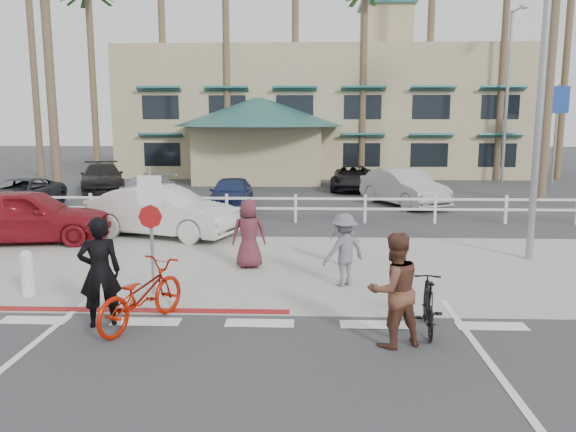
{
  "coord_description": "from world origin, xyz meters",
  "views": [
    {
      "loc": [
        0.84,
        -8.71,
        3.5
      ],
      "look_at": [
        0.41,
        3.05,
        1.5
      ],
      "focal_mm": 35.0,
      "sensor_mm": 36.0,
      "label": 1
    }
  ],
  "objects_px": {
    "sign_post": "(151,225)",
    "car_red_compact": "(27,215)",
    "bike_black": "(428,305)",
    "car_white_sedan": "(163,212)",
    "bike_red": "(141,295)"
  },
  "relations": [
    {
      "from": "sign_post",
      "to": "car_red_compact",
      "type": "bearing_deg",
      "value": 136.2
    },
    {
      "from": "bike_black",
      "to": "car_white_sedan",
      "type": "height_order",
      "value": "car_white_sedan"
    },
    {
      "from": "sign_post",
      "to": "car_red_compact",
      "type": "height_order",
      "value": "sign_post"
    },
    {
      "from": "car_red_compact",
      "to": "bike_red",
      "type": "bearing_deg",
      "value": -148.92
    },
    {
      "from": "bike_black",
      "to": "car_red_compact",
      "type": "bearing_deg",
      "value": -26.41
    },
    {
      "from": "car_red_compact",
      "to": "sign_post",
      "type": "bearing_deg",
      "value": -141.66
    },
    {
      "from": "sign_post",
      "to": "car_white_sedan",
      "type": "distance_m",
      "value": 5.98
    },
    {
      "from": "bike_red",
      "to": "car_white_sedan",
      "type": "bearing_deg",
      "value": -53.88
    },
    {
      "from": "sign_post",
      "to": "bike_red",
      "type": "height_order",
      "value": "sign_post"
    },
    {
      "from": "bike_black",
      "to": "car_white_sedan",
      "type": "distance_m",
      "value": 10.0
    },
    {
      "from": "car_red_compact",
      "to": "car_white_sedan",
      "type": "bearing_deg",
      "value": -82.91
    },
    {
      "from": "sign_post",
      "to": "car_white_sedan",
      "type": "relative_size",
      "value": 0.62
    },
    {
      "from": "sign_post",
      "to": "bike_red",
      "type": "xyz_separation_m",
      "value": [
        0.27,
        -1.74,
        -0.9
      ]
    },
    {
      "from": "sign_post",
      "to": "bike_red",
      "type": "bearing_deg",
      "value": -81.02
    },
    {
      "from": "sign_post",
      "to": "car_red_compact",
      "type": "xyz_separation_m",
      "value": [
        -5.01,
        4.81,
        -0.65
      ]
    }
  ]
}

